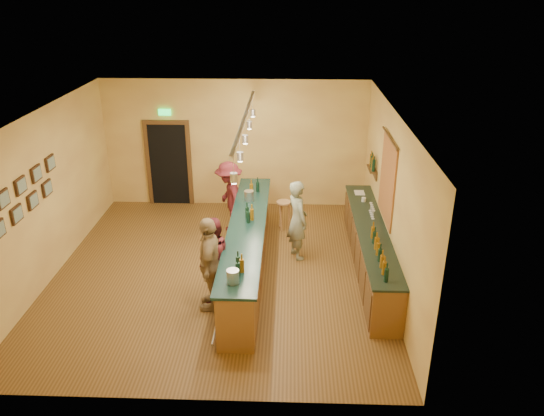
{
  "coord_description": "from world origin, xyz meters",
  "views": [
    {
      "loc": [
        1.36,
        -9.15,
        5.4
      ],
      "look_at": [
        1.03,
        0.2,
        1.32
      ],
      "focal_mm": 35.0,
      "sensor_mm": 36.0,
      "label": 1
    }
  ],
  "objects_px": {
    "tasting_bar": "(247,245)",
    "customer_c": "(229,198)",
    "back_counter": "(370,248)",
    "bartender": "(297,220)",
    "customer_a": "(212,260)",
    "bar_stool": "(284,207)",
    "customer_b": "(210,263)"
  },
  "relations": [
    {
      "from": "back_counter",
      "to": "bar_stool",
      "type": "distance_m",
      "value": 2.54
    },
    {
      "from": "customer_a",
      "to": "customer_c",
      "type": "bearing_deg",
      "value": -163.01
    },
    {
      "from": "tasting_bar",
      "to": "customer_b",
      "type": "height_order",
      "value": "customer_b"
    },
    {
      "from": "back_counter",
      "to": "customer_b",
      "type": "height_order",
      "value": "customer_b"
    },
    {
      "from": "bartender",
      "to": "customer_c",
      "type": "distance_m",
      "value": 1.91
    },
    {
      "from": "bartender",
      "to": "customer_b",
      "type": "bearing_deg",
      "value": 116.38
    },
    {
      "from": "customer_c",
      "to": "customer_a",
      "type": "bearing_deg",
      "value": -17.89
    },
    {
      "from": "customer_a",
      "to": "customer_b",
      "type": "xyz_separation_m",
      "value": [
        0.0,
        -0.24,
        0.07
      ]
    },
    {
      "from": "customer_b",
      "to": "bar_stool",
      "type": "distance_m",
      "value": 3.47
    },
    {
      "from": "tasting_bar",
      "to": "bar_stool",
      "type": "height_order",
      "value": "tasting_bar"
    },
    {
      "from": "tasting_bar",
      "to": "bartender",
      "type": "relative_size",
      "value": 3.02
    },
    {
      "from": "customer_b",
      "to": "tasting_bar",
      "type": "bearing_deg",
      "value": 155.11
    },
    {
      "from": "bartender",
      "to": "back_counter",
      "type": "bearing_deg",
      "value": -134.91
    },
    {
      "from": "tasting_bar",
      "to": "bartender",
      "type": "bearing_deg",
      "value": 35.9
    },
    {
      "from": "tasting_bar",
      "to": "customer_b",
      "type": "relative_size",
      "value": 2.95
    },
    {
      "from": "back_counter",
      "to": "bartender",
      "type": "distance_m",
      "value": 1.57
    },
    {
      "from": "back_counter",
      "to": "tasting_bar",
      "type": "xyz_separation_m",
      "value": [
        -2.42,
        -0.18,
        0.12
      ]
    },
    {
      "from": "customer_a",
      "to": "bar_stool",
      "type": "relative_size",
      "value": 2.32
    },
    {
      "from": "tasting_bar",
      "to": "customer_c",
      "type": "relative_size",
      "value": 3.04
    },
    {
      "from": "bartender",
      "to": "customer_a",
      "type": "height_order",
      "value": "bartender"
    },
    {
      "from": "customer_a",
      "to": "bar_stool",
      "type": "distance_m",
      "value": 3.24
    },
    {
      "from": "bartender",
      "to": "bar_stool",
      "type": "height_order",
      "value": "bartender"
    },
    {
      "from": "tasting_bar",
      "to": "bar_stool",
      "type": "bearing_deg",
      "value": 71.58
    },
    {
      "from": "bartender",
      "to": "customer_a",
      "type": "relative_size",
      "value": 1.06
    },
    {
      "from": "customer_b",
      "to": "bartender",
      "type": "bearing_deg",
      "value": 141.05
    },
    {
      "from": "customer_b",
      "to": "customer_c",
      "type": "xyz_separation_m",
      "value": [
        0.0,
        3.04,
        -0.03
      ]
    },
    {
      "from": "back_counter",
      "to": "customer_b",
      "type": "bearing_deg",
      "value": -155.22
    },
    {
      "from": "back_counter",
      "to": "customer_c",
      "type": "relative_size",
      "value": 2.71
    },
    {
      "from": "back_counter",
      "to": "customer_a",
      "type": "relative_size",
      "value": 2.86
    },
    {
      "from": "back_counter",
      "to": "tasting_bar",
      "type": "height_order",
      "value": "tasting_bar"
    },
    {
      "from": "bar_stool",
      "to": "customer_b",
      "type": "bearing_deg",
      "value": -110.83
    },
    {
      "from": "tasting_bar",
      "to": "bar_stool",
      "type": "xyz_separation_m",
      "value": [
        0.68,
        2.04,
        -0.07
      ]
    }
  ]
}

